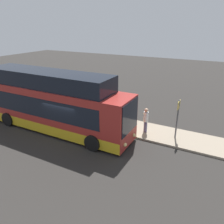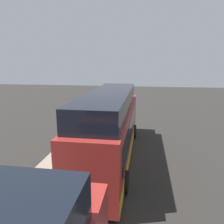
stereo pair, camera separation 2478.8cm
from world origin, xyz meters
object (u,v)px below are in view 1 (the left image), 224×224
Objects in this scene: passenger_waiting at (146,119)px; sign_post at (178,115)px; passenger_boarding at (90,109)px; suitcase at (96,115)px; bus_lead at (53,104)px; passenger_with_bags at (113,111)px.

sign_post is (2.06, 0.17, 0.67)m from passenger_waiting.
suitcase is at bearing 79.43° from passenger_boarding.
passenger_boarding is 0.68× the size of sign_post.
bus_lead reaches higher than passenger_with_bags.
sign_post reaches higher than suitcase.
sign_post is at bearing -52.94° from passenger_waiting.
bus_lead reaches higher than suitcase.
passenger_with_bags is 1.68m from suitcase.
passenger_with_bags is (1.78, 0.38, 0.02)m from passenger_boarding.
passenger_with_bags is (3.40, 2.68, -0.79)m from bus_lead.
passenger_with_bags is at bearing 178.25° from sign_post.
suitcase is 0.32× the size of sign_post.
bus_lead is 3.65m from suitcase.
passenger_waiting is (4.53, 0.06, 0.03)m from passenger_boarding.
bus_lead is 4.49× the size of sign_post.
passenger_with_bags is at bearing 38.31° from bus_lead.
passenger_boarding is 2.10× the size of suitcase.
sign_post reaches higher than passenger_boarding.
passenger_boarding reaches higher than passenger_waiting.
passenger_with_bags is at bearing 115.78° from passenger_waiting.
bus_lead is 4.40m from passenger_with_bags.
bus_lead is at bearing -162.83° from sign_post.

